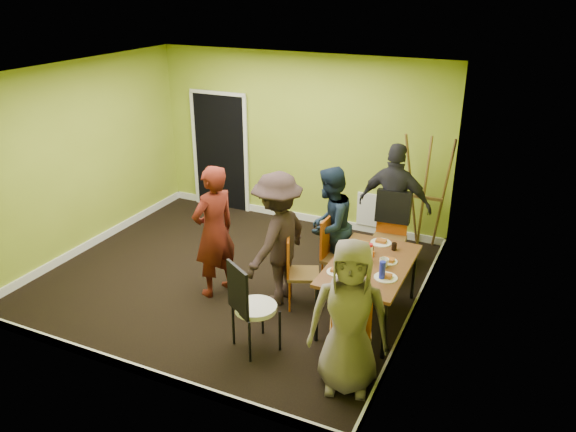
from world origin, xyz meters
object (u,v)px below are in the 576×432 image
at_px(person_back_end, 394,205).
at_px(chair_front_end, 351,324).
at_px(blue_bottle, 382,270).
at_px(person_left_near, 277,239).
at_px(chair_back_end, 392,215).
at_px(orange_bottle, 373,254).
at_px(easel, 426,195).
at_px(person_front_end, 349,317).
at_px(chair_left_far, 335,251).
at_px(chair_left_near, 297,267).
at_px(thermos, 370,254).
at_px(chair_bentwood, 250,303).
at_px(person_left_far, 329,226).
at_px(person_standing, 214,232).
at_px(dining_table, 370,268).

bearing_deg(person_back_end, chair_front_end, 97.86).
relative_size(blue_bottle, person_left_near, 0.13).
distance_m(chair_back_end, orange_bottle, 1.20).
relative_size(easel, blue_bottle, 8.47).
distance_m(chair_back_end, person_front_end, 2.67).
xyz_separation_m(chair_left_far, easel, (0.81, 1.64, 0.33)).
height_order(chair_left_far, easel, easel).
bearing_deg(blue_bottle, chair_left_near, 169.16).
bearing_deg(thermos, blue_bottle, -53.76).
bearing_deg(orange_bottle, chair_bentwood, -126.10).
bearing_deg(person_left_near, easel, 155.03).
distance_m(thermos, person_left_far, 0.98).
bearing_deg(person_left_far, chair_bentwood, -0.83).
relative_size(blue_bottle, person_standing, 0.12).
relative_size(person_standing, person_left_near, 1.02).
height_order(easel, person_left_near, easel).
xyz_separation_m(chair_front_end, easel, (0.07, 3.15, 0.32)).
bearing_deg(person_left_far, person_standing, -47.37).
height_order(dining_table, orange_bottle, orange_bottle).
height_order(dining_table, chair_bentwood, chair_bentwood).
relative_size(dining_table, chair_left_near, 1.57).
distance_m(easel, person_back_end, 0.63).
distance_m(chair_front_end, orange_bottle, 1.24).
distance_m(dining_table, chair_back_end, 1.39).
relative_size(dining_table, person_front_end, 0.92).
xyz_separation_m(chair_back_end, person_standing, (-1.88, -1.61, 0.06)).
bearing_deg(dining_table, person_back_end, 94.96).
relative_size(person_standing, person_left_far, 1.08).
bearing_deg(person_left_far, chair_left_near, -3.71).
xyz_separation_m(person_back_end, person_front_end, (0.32, -2.85, -0.08)).
xyz_separation_m(chair_bentwood, person_left_far, (0.22, 1.83, 0.21)).
distance_m(thermos, person_standing, 1.98).
relative_size(chair_left_far, person_left_near, 0.59).
height_order(chair_back_end, easel, easel).
bearing_deg(chair_left_far, blue_bottle, 49.19).
relative_size(chair_left_near, person_left_near, 0.55).
distance_m(person_left_far, person_left_near, 0.83).
bearing_deg(person_front_end, chair_front_end, 88.67).
distance_m(chair_bentwood, easel, 3.49).
relative_size(thermos, person_back_end, 0.11).
bearing_deg(person_standing, thermos, 118.20).
distance_m(chair_left_far, orange_bottle, 0.70).
bearing_deg(orange_bottle, person_left_near, -168.87).
relative_size(thermos, person_standing, 0.11).
bearing_deg(chair_left_far, dining_table, 53.95).
bearing_deg(dining_table, thermos, 119.98).
xyz_separation_m(easel, person_front_end, (-0.01, -3.40, -0.09)).
height_order(person_left_far, person_back_end, person_back_end).
relative_size(dining_table, easel, 0.82).
bearing_deg(person_standing, chair_bentwood, 67.55).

